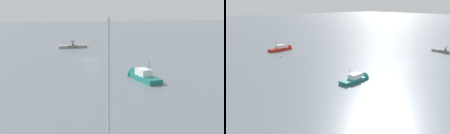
% 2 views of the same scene
% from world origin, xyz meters
% --- Properties ---
extents(ground_plane, '(500.00, 500.00, 0.00)m').
position_xyz_m(ground_plane, '(0.00, 0.00, 0.00)').
color(ground_plane, slate).
extents(seawall_pier, '(7.52, 1.88, 0.70)m').
position_xyz_m(seawall_pier, '(0.00, -19.56, 0.35)').
color(seawall_pier, gray).
rests_on(seawall_pier, ground_plane).
extents(person_seated_blue_left, '(0.48, 0.66, 0.73)m').
position_xyz_m(person_seated_blue_left, '(-0.12, -19.49, 0.95)').
color(person_seated_blue_left, '#1E2333').
rests_on(person_seated_blue_left, seawall_pier).
extents(umbrella_open_black, '(1.24, 1.24, 1.27)m').
position_xyz_m(umbrella_open_black, '(-0.11, -19.50, 1.81)').
color(umbrella_open_black, black).
rests_on(umbrella_open_black, seawall_pier).
extents(motorboat_teal_near, '(2.46, 6.42, 3.52)m').
position_xyz_m(motorboat_teal_near, '(-2.47, 18.82, 0.37)').
color(motorboat_teal_near, '#197266').
rests_on(motorboat_teal_near, ground_plane).
extents(motorboat_red_mid, '(3.33, 7.52, 4.07)m').
position_xyz_m(motorboat_red_mid, '(33.71, 15.97, 0.43)').
color(motorboat_red_mid, red).
rests_on(motorboat_red_mid, ground_plane).
extents(mooring_buoy_near, '(0.56, 0.56, 0.56)m').
position_xyz_m(mooring_buoy_near, '(25.23, 20.58, 0.10)').
color(mooring_buoy_near, yellow).
rests_on(mooring_buoy_near, ground_plane).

